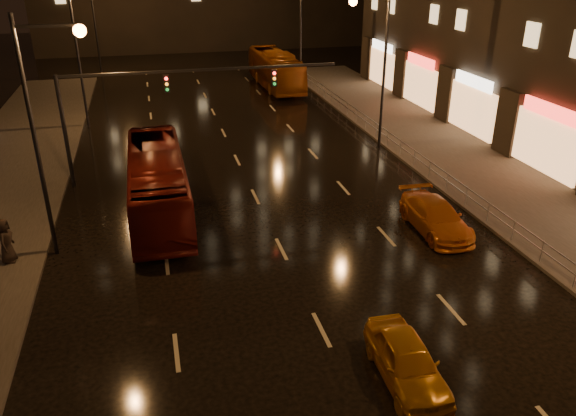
% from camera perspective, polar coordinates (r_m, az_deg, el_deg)
% --- Properties ---
extents(ground, '(140.00, 140.00, 0.00)m').
position_cam_1_polar(ground, '(33.86, -4.64, 3.77)').
color(ground, black).
rests_on(ground, ground).
extents(sidewalk_right, '(7.00, 70.00, 0.15)m').
position_cam_1_polar(sidewalk_right, '(34.29, 19.75, 2.75)').
color(sidewalk_right, '#38332D').
rests_on(sidewalk_right, ground).
extents(traffic_signal, '(15.31, 0.32, 6.20)m').
position_cam_1_polar(traffic_signal, '(32.09, -14.03, 10.80)').
color(traffic_signal, black).
rests_on(traffic_signal, ground).
extents(railing_right, '(0.05, 56.00, 1.00)m').
position_cam_1_polar(railing_right, '(34.81, 12.74, 5.39)').
color(railing_right, '#99999E').
rests_on(railing_right, sidewalk_right).
extents(bus_red, '(2.69, 11.38, 3.17)m').
position_cam_1_polar(bus_red, '(28.59, -13.11, 2.56)').
color(bus_red, '#56100C').
rests_on(bus_red, ground).
extents(bus_curb, '(3.03, 12.09, 3.35)m').
position_cam_1_polar(bus_curb, '(55.43, -1.28, 13.90)').
color(bus_curb, '#8A430D').
rests_on(bus_curb, ground).
extents(taxi_near, '(1.80, 4.14, 1.39)m').
position_cam_1_polar(taxi_near, '(18.03, 11.97, -14.96)').
color(taxi_near, '#B87211').
rests_on(taxi_near, ground).
extents(taxi_far, '(2.11, 5.00, 1.44)m').
position_cam_1_polar(taxi_far, '(27.11, 14.76, -0.87)').
color(taxi_far, '#BF5C11').
rests_on(taxi_far, ground).
extents(pedestrian_c, '(0.71, 1.01, 1.95)m').
position_cam_1_polar(pedestrian_c, '(26.02, -26.77, -2.97)').
color(pedestrian_c, black).
rests_on(pedestrian_c, sidewalk_left).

